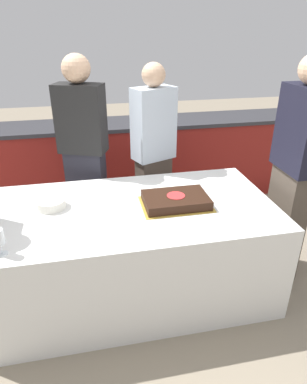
% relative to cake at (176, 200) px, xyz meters
% --- Properties ---
extents(ground_plane, '(14.00, 14.00, 0.00)m').
position_rel_cake_xyz_m(ground_plane, '(-0.31, 0.03, -0.77)').
color(ground_plane, gray).
extents(back_counter, '(4.40, 0.58, 0.92)m').
position_rel_cake_xyz_m(back_counter, '(-0.31, 1.63, -0.31)').
color(back_counter, maroon).
rests_on(back_counter, ground_plane).
extents(dining_table, '(2.01, 1.05, 0.74)m').
position_rel_cake_xyz_m(dining_table, '(-0.31, 0.03, -0.40)').
color(dining_table, white).
rests_on(dining_table, ground_plane).
extents(cake, '(0.49, 0.34, 0.07)m').
position_rel_cake_xyz_m(cake, '(0.00, 0.00, 0.00)').
color(cake, gold).
rests_on(cake, dining_table).
extents(plate_stack, '(0.20, 0.20, 0.06)m').
position_rel_cake_xyz_m(plate_stack, '(-0.86, 0.13, -0.00)').
color(plate_stack, white).
rests_on(plate_stack, dining_table).
extents(side_plate_near_cake, '(0.19, 0.19, 0.00)m').
position_rel_cake_xyz_m(side_plate_near_cake, '(0.03, 0.29, -0.03)').
color(side_plate_near_cake, white).
rests_on(side_plate_near_cake, dining_table).
extents(person_cutting_cake, '(0.41, 0.32, 1.62)m').
position_rel_cake_xyz_m(person_cutting_cake, '(-0.00, 0.78, 0.07)').
color(person_cutting_cake, '#4C4238').
rests_on(person_cutting_cake, ground_plane).
extents(person_seated_right, '(0.21, 0.40, 1.73)m').
position_rel_cake_xyz_m(person_seated_right, '(0.92, 0.03, 0.13)').
color(person_seated_right, '#4C4238').
rests_on(person_seated_right, ground_plane).
extents(person_standing_back, '(0.43, 0.33, 1.69)m').
position_rel_cake_xyz_m(person_standing_back, '(-0.61, 0.78, 0.12)').
color(person_standing_back, '#282833').
rests_on(person_standing_back, ground_plane).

